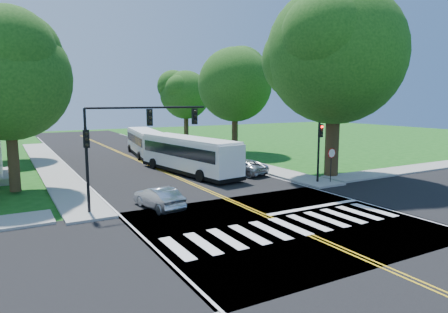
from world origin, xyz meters
TOP-DOWN VIEW (x-y plane):
  - ground at (0.00, 0.00)m, footprint 140.00×140.00m
  - road at (0.00, 18.00)m, footprint 14.00×96.00m
  - cross_road at (0.00, 0.00)m, footprint 60.00×12.00m
  - center_line at (0.00, 22.00)m, footprint 0.36×70.00m
  - edge_line_w at (-6.80, 22.00)m, footprint 0.12×70.00m
  - edge_line_e at (6.80, 22.00)m, footprint 0.12×70.00m
  - crosswalk at (0.00, -0.50)m, footprint 12.60×3.00m
  - stop_bar at (3.50, 1.60)m, footprint 6.60×0.40m
  - sidewalk_nw at (-8.30, 25.00)m, footprint 2.60×40.00m
  - sidewalk_ne at (8.30, 25.00)m, footprint 2.60×40.00m
  - sidewalk_xe at (20.00, 6.80)m, footprint 20.00×2.60m
  - tree_ne_big at (11.00, 8.00)m, footprint 10.80×10.80m
  - tree_west_near at (-11.50, 14.00)m, footprint 8.00×8.00m
  - tree_west_far at (-11.00, 30.00)m, footprint 7.60×7.60m
  - tree_east_mid at (11.50, 24.00)m, footprint 8.40×8.40m
  - tree_east_far at (12.50, 40.00)m, footprint 7.20×7.20m
  - signal_nw at (-5.86, 6.43)m, footprint 7.15×0.46m
  - signal_ne at (8.20, 6.44)m, footprint 0.30×0.46m
  - stop_sign at (9.00, 5.98)m, footprint 0.76×0.08m
  - bus_lead at (1.57, 15.01)m, footprint 4.35×12.04m
  - bus_follow at (1.88, 27.43)m, footprint 3.93×11.22m
  - hatchback at (-4.51, 5.70)m, footprint 1.90×4.02m
  - suv at (5.21, 12.38)m, footprint 3.35×4.97m
  - dark_sedan at (5.44, 18.27)m, footprint 1.78×4.34m

SIDE VIEW (x-z plane):
  - ground at x=0.00m, z-range 0.00..0.00m
  - road at x=0.00m, z-range 0.00..0.01m
  - cross_road at x=0.00m, z-range 0.00..0.01m
  - center_line at x=0.00m, z-range 0.01..0.02m
  - edge_line_w at x=-6.80m, z-range 0.01..0.02m
  - edge_line_e at x=6.80m, z-range 0.01..0.02m
  - crosswalk at x=0.00m, z-range 0.01..0.02m
  - stop_bar at x=3.50m, z-range 0.01..0.02m
  - sidewalk_nw at x=-8.30m, z-range 0.00..0.15m
  - sidewalk_ne at x=8.30m, z-range 0.00..0.15m
  - sidewalk_xe at x=20.00m, z-range 0.00..0.15m
  - dark_sedan at x=5.44m, z-range 0.01..1.27m
  - suv at x=5.21m, z-range 0.01..1.28m
  - hatchback at x=-4.51m, z-range 0.01..1.29m
  - bus_follow at x=1.88m, z-range 0.09..2.93m
  - bus_lead at x=1.57m, z-range 0.10..3.15m
  - stop_sign at x=9.00m, z-range 0.77..3.30m
  - signal_ne at x=8.20m, z-range 0.76..5.16m
  - signal_nw at x=-5.86m, z-range 1.55..7.21m
  - tree_east_far at x=12.50m, z-range 1.69..12.03m
  - tree_west_far at x=-11.00m, z-range 1.66..12.33m
  - tree_west_near at x=-11.50m, z-range 1.83..13.23m
  - tree_east_mid at x=11.50m, z-range 1.89..13.82m
  - tree_ne_big at x=11.00m, z-range 2.17..17.08m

